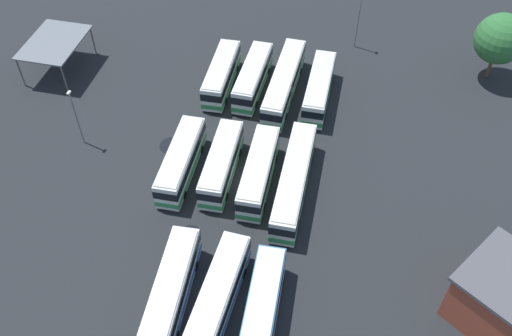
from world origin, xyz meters
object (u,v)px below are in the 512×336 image
bus_row1_slot0 (294,181)px  bus_row1_slot3 (181,161)px  maintenance_shelter (54,43)px  bus_row0_slot1 (219,294)px  bus_row0_slot0 (262,308)px  bus_row2_slot2 (253,77)px  tree_northeast (500,39)px  bus_row2_slot3 (221,75)px  lamp_post_mid_lot (359,18)px  bus_row2_slot0 (319,88)px  lamp_post_far_corner (76,115)px  bus_row1_slot1 (259,172)px  bus_row0_slot2 (172,290)px  bus_row2_slot1 (284,83)px  bus_row1_slot2 (222,164)px

bus_row1_slot0 → bus_row1_slot3: bearing=95.0°
maintenance_shelter → bus_row0_slot1: bearing=-128.9°
bus_row1_slot3 → bus_row0_slot1: bearing=-145.2°
bus_row0_slot1 → bus_row0_slot0: bearing=-90.8°
maintenance_shelter → bus_row1_slot0: bearing=-107.6°
bus_row2_slot2 → maintenance_shelter: size_ratio=1.17×
tree_northeast → bus_row2_slot3: bearing=111.7°
maintenance_shelter → lamp_post_mid_lot: lamp_post_mid_lot is taller
bus_row0_slot1 → bus_row2_slot0: (30.60, -1.45, 0.00)m
bus_row2_slot3 → lamp_post_far_corner: size_ratio=1.49×
bus_row1_slot1 → bus_row2_slot3: (14.34, 9.64, -0.00)m
maintenance_shelter → bus_row0_slot2: bearing=-133.7°
bus_row0_slot2 → bus_row0_slot1: bearing=-78.0°
tree_northeast → bus_row1_slot3: bearing=132.5°
tree_northeast → lamp_post_far_corner: bearing=122.1°
bus_row1_slot3 → lamp_post_mid_lot: lamp_post_mid_lot is taller
bus_row0_slot0 → bus_row0_slot2: 8.22m
bus_row2_slot0 → tree_northeast: 23.21m
bus_row2_slot1 → lamp_post_far_corner: (-15.46, 19.52, 2.25)m
bus_row0_slot1 → bus_row2_slot3: bearing=20.3°
bus_row2_slot0 → bus_row1_slot0: bearing=-175.6°
bus_row0_slot0 → bus_row2_slot2: 32.10m
bus_row2_slot0 → bus_row2_slot2: (-0.50, 8.40, -0.00)m
bus_row1_slot2 → bus_row2_slot1: same height
bus_row0_slot0 → lamp_post_far_corner: lamp_post_far_corner is taller
bus_row2_slot3 → bus_row0_slot2: bearing=-167.4°
bus_row2_slot2 → lamp_post_far_corner: bearing=134.7°
bus_row1_slot3 → lamp_post_mid_lot: (29.53, -13.13, 2.64)m
bus_row0_slot1 → bus_row1_slot0: same height
bus_row1_slot0 → bus_row2_slot3: same height
bus_row0_slot0 → lamp_post_far_corner: 30.43m
bus_row1_slot2 → lamp_post_mid_lot: size_ratio=1.33×
bus_row1_slot1 → bus_row1_slot3: same height
bus_row1_slot3 → bus_row2_slot3: (15.49, 1.22, -0.00)m
bus_row1_slot1 → bus_row2_slot0: bearing=-9.8°
lamp_post_mid_lot → lamp_post_far_corner: size_ratio=1.10×
bus_row1_slot1 → bus_row1_slot2: size_ratio=1.05×
bus_row1_slot2 → bus_row1_slot0: bearing=-89.5°
bus_row0_slot2 → bus_row1_slot3: (14.76, 5.53, -0.00)m
bus_row1_slot3 → tree_northeast: size_ratio=1.26×
bus_row2_slot1 → tree_northeast: size_ratio=1.64×
bus_row2_slot1 → tree_northeast: bearing=-63.7°
bus_row2_slot3 → maintenance_shelter: maintenance_shelter is taller
bus_row1_slot3 → bus_row2_slot3: size_ratio=1.02×
bus_row1_slot3 → maintenance_shelter: (12.22, 22.73, 2.22)m
bus_row2_slot1 → bus_row2_slot3: bearing=95.9°
bus_row0_slot2 → lamp_post_mid_lot: lamp_post_mid_lot is taller
lamp_post_far_corner → bus_row1_slot3: bearing=-93.8°
bus_row0_slot2 → tree_northeast: bearing=-30.5°
bus_row1_slot0 → bus_row0_slot0: bearing=-174.7°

